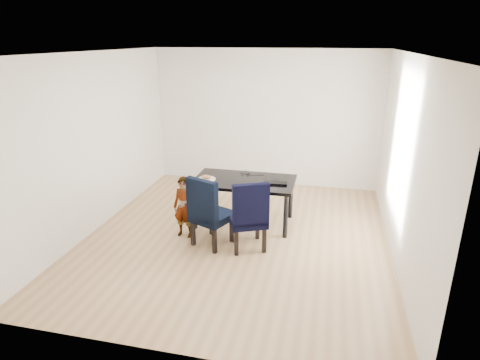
% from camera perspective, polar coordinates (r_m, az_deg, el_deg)
% --- Properties ---
extents(floor, '(4.50, 5.00, 0.01)m').
position_cam_1_polar(floor, '(6.23, -0.41, -8.03)').
color(floor, tan).
rests_on(floor, ground).
extents(ceiling, '(4.50, 5.00, 0.01)m').
position_cam_1_polar(ceiling, '(5.52, -0.48, 17.73)').
color(ceiling, white).
rests_on(ceiling, wall_back).
extents(wall_back, '(4.50, 0.01, 2.70)m').
position_cam_1_polar(wall_back, '(8.12, 3.65, 8.68)').
color(wall_back, white).
rests_on(wall_back, ground).
extents(wall_front, '(4.50, 0.01, 2.70)m').
position_cam_1_polar(wall_front, '(3.49, -9.96, -6.84)').
color(wall_front, silver).
rests_on(wall_front, ground).
extents(wall_left, '(0.01, 5.00, 2.70)m').
position_cam_1_polar(wall_left, '(6.60, -19.94, 4.98)').
color(wall_left, silver).
rests_on(wall_left, ground).
extents(wall_right, '(0.01, 5.00, 2.70)m').
position_cam_1_polar(wall_right, '(5.67, 22.34, 2.40)').
color(wall_right, silver).
rests_on(wall_right, ground).
extents(dining_table, '(1.60, 0.90, 0.75)m').
position_cam_1_polar(dining_table, '(6.51, 0.59, -3.07)').
color(dining_table, black).
rests_on(dining_table, floor).
extents(chair_left, '(0.68, 0.69, 1.06)m').
position_cam_1_polar(chair_left, '(5.82, -3.94, -4.33)').
color(chair_left, black).
rests_on(chair_left, floor).
extents(chair_right, '(0.67, 0.68, 1.05)m').
position_cam_1_polar(chair_right, '(5.71, 1.06, -4.81)').
color(chair_right, black).
rests_on(chair_right, floor).
extents(child, '(0.37, 0.27, 0.95)m').
position_cam_1_polar(child, '(6.11, -7.95, -3.86)').
color(child, '#DC4512').
rests_on(child, floor).
extents(plate, '(0.29, 0.29, 0.02)m').
position_cam_1_polar(plate, '(6.40, -4.79, 0.11)').
color(plate, silver).
rests_on(plate, dining_table).
extents(sandwich, '(0.17, 0.12, 0.06)m').
position_cam_1_polar(sandwich, '(6.39, -4.82, 0.46)').
color(sandwich, '#C17645').
rests_on(sandwich, plate).
extents(laptop, '(0.38, 0.25, 0.03)m').
position_cam_1_polar(laptop, '(6.27, 5.08, -0.25)').
color(laptop, black).
rests_on(laptop, dining_table).
extents(cable_tangle, '(0.17, 0.17, 0.01)m').
position_cam_1_polar(cable_tangle, '(6.59, 0.79, 0.74)').
color(cable_tangle, black).
rests_on(cable_tangle, dining_table).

